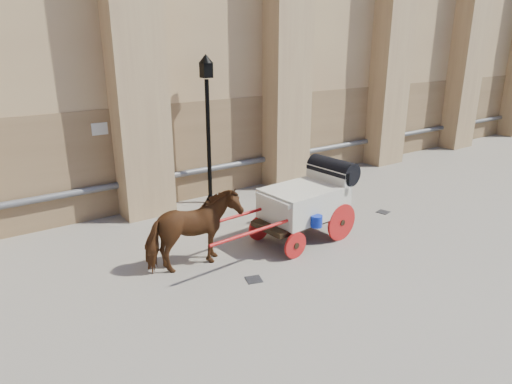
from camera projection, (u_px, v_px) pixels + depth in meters
ground at (246, 250)px, 10.85m from camera, size 90.00×90.00×0.00m
horse at (193, 231)px, 9.74m from camera, size 2.07×1.00×1.72m
carriage at (308, 199)px, 11.21m from camera, size 4.44×1.65×1.91m
street_lamp at (208, 127)px, 13.22m from camera, size 0.41×0.41×4.37m
drain_grate_near at (254, 279)px, 9.50m from camera, size 0.40×0.40×0.01m
drain_grate_far at (383, 212)px, 13.18m from camera, size 0.39×0.39×0.01m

